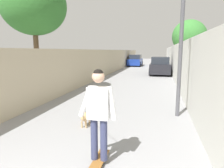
{
  "coord_description": "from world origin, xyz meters",
  "views": [
    {
      "loc": [
        -0.97,
        -1.7,
        2.07
      ],
      "look_at": [
        5.37,
        -0.2,
        1.0
      ],
      "focal_mm": 32.68,
      "sensor_mm": 36.0,
      "label": 1
    }
  ],
  "objects_px": {
    "tree_left_near": "(34,6)",
    "car_near": "(160,66)",
    "dog": "(86,116)",
    "car_far": "(135,61)",
    "skateboard": "(99,160)",
    "tree_right_mid": "(189,36)",
    "person_skateboarder": "(99,108)",
    "lamp_post": "(182,22)"
  },
  "relations": [
    {
      "from": "person_skateboarder",
      "to": "car_near",
      "type": "relative_size",
      "value": 0.41
    },
    {
      "from": "skateboard",
      "to": "car_near",
      "type": "relative_size",
      "value": 0.2
    },
    {
      "from": "car_near",
      "to": "car_far",
      "type": "relative_size",
      "value": 0.95
    },
    {
      "from": "skateboard",
      "to": "dog",
      "type": "height_order",
      "value": "dog"
    },
    {
      "from": "tree_right_mid",
      "to": "car_near",
      "type": "relative_size",
      "value": 1.18
    },
    {
      "from": "car_near",
      "to": "car_far",
      "type": "xyz_separation_m",
      "value": [
        9.69,
        3.38,
        0.0
      ]
    },
    {
      "from": "dog",
      "to": "car_far",
      "type": "bearing_deg",
      "value": 3.56
    },
    {
      "from": "lamp_post",
      "to": "dog",
      "type": "xyz_separation_m",
      "value": [
        -1.49,
        2.54,
        -2.64
      ]
    },
    {
      "from": "person_skateboarder",
      "to": "tree_left_near",
      "type": "bearing_deg",
      "value": 41.67
    },
    {
      "from": "lamp_post",
      "to": "car_near",
      "type": "relative_size",
      "value": 1.04
    },
    {
      "from": "person_skateboarder",
      "to": "dog",
      "type": "height_order",
      "value": "person_skateboarder"
    },
    {
      "from": "lamp_post",
      "to": "car_far",
      "type": "height_order",
      "value": "lamp_post"
    },
    {
      "from": "tree_left_near",
      "to": "car_far",
      "type": "xyz_separation_m",
      "value": [
        19.81,
        -2.2,
        -3.32
      ]
    },
    {
      "from": "skateboard",
      "to": "dog",
      "type": "bearing_deg",
      "value": 27.36
    },
    {
      "from": "dog",
      "to": "car_near",
      "type": "height_order",
      "value": "car_near"
    },
    {
      "from": "tree_left_near",
      "to": "skateboard",
      "type": "relative_size",
      "value": 6.67
    },
    {
      "from": "car_near",
      "to": "lamp_post",
      "type": "bearing_deg",
      "value": -177.13
    },
    {
      "from": "tree_left_near",
      "to": "dog",
      "type": "bearing_deg",
      "value": -132.62
    },
    {
      "from": "tree_right_mid",
      "to": "car_far",
      "type": "bearing_deg",
      "value": 35.14
    },
    {
      "from": "person_skateboarder",
      "to": "skateboard",
      "type": "bearing_deg",
      "value": -14.04
    },
    {
      "from": "tree_left_near",
      "to": "lamp_post",
      "type": "relative_size",
      "value": 1.26
    },
    {
      "from": "skateboard",
      "to": "car_near",
      "type": "height_order",
      "value": "car_near"
    },
    {
      "from": "dog",
      "to": "tree_right_mid",
      "type": "bearing_deg",
      "value": -16.53
    },
    {
      "from": "lamp_post",
      "to": "tree_right_mid",
      "type": "bearing_deg",
      "value": -7.97
    },
    {
      "from": "tree_right_mid",
      "to": "skateboard",
      "type": "relative_size",
      "value": 6.02
    },
    {
      "from": "car_near",
      "to": "car_far",
      "type": "distance_m",
      "value": 10.26
    },
    {
      "from": "tree_right_mid",
      "to": "car_far",
      "type": "height_order",
      "value": "tree_right_mid"
    },
    {
      "from": "tree_left_near",
      "to": "dog",
      "type": "distance_m",
      "value": 6.22
    },
    {
      "from": "tree_left_near",
      "to": "car_far",
      "type": "relative_size",
      "value": 1.24
    },
    {
      "from": "lamp_post",
      "to": "dog",
      "type": "relative_size",
      "value": 2.02
    },
    {
      "from": "tree_right_mid",
      "to": "skateboard",
      "type": "bearing_deg",
      "value": 168.13
    },
    {
      "from": "skateboard",
      "to": "person_skateboarder",
      "type": "relative_size",
      "value": 0.48
    },
    {
      "from": "dog",
      "to": "skateboard",
      "type": "bearing_deg",
      "value": -152.64
    },
    {
      "from": "person_skateboarder",
      "to": "car_near",
      "type": "bearing_deg",
      "value": -3.84
    },
    {
      "from": "tree_right_mid",
      "to": "car_near",
      "type": "xyz_separation_m",
      "value": [
        -1.38,
        2.47,
        -2.64
      ]
    },
    {
      "from": "person_skateboarder",
      "to": "car_far",
      "type": "distance_m",
      "value": 25.05
    },
    {
      "from": "tree_left_near",
      "to": "dog",
      "type": "relative_size",
      "value": 2.55
    },
    {
      "from": "tree_right_mid",
      "to": "tree_left_near",
      "type": "bearing_deg",
      "value": 144.99
    },
    {
      "from": "tree_left_near",
      "to": "car_near",
      "type": "bearing_deg",
      "value": -28.89
    },
    {
      "from": "person_skateboarder",
      "to": "car_far",
      "type": "xyz_separation_m",
      "value": [
        24.94,
        2.36,
        -0.35
      ]
    },
    {
      "from": "dog",
      "to": "lamp_post",
      "type": "bearing_deg",
      "value": -59.51
    },
    {
      "from": "car_far",
      "to": "tree_left_near",
      "type": "bearing_deg",
      "value": 173.65
    }
  ]
}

